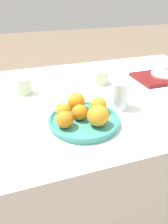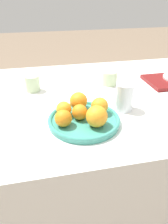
# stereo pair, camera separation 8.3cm
# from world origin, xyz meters

# --- Properties ---
(ground_plane) EXTENTS (12.00, 12.00, 0.00)m
(ground_plane) POSITION_xyz_m (0.00, 0.00, 0.00)
(ground_plane) COLOR #7A6651
(table) EXTENTS (1.46, 0.99, 0.70)m
(table) POSITION_xyz_m (0.00, 0.00, 0.35)
(table) COLOR white
(table) RESTS_ON ground_plane
(fruit_platter) EXTENTS (0.28, 0.28, 0.03)m
(fruit_platter) POSITION_xyz_m (-0.18, -0.24, 0.72)
(fruit_platter) COLOR teal
(fruit_platter) RESTS_ON table
(orange_0) EXTENTS (0.07, 0.07, 0.07)m
(orange_0) POSITION_xyz_m (-0.19, -0.16, 0.76)
(orange_0) COLOR orange
(orange_0) RESTS_ON fruit_platter
(orange_1) EXTENTS (0.08, 0.08, 0.08)m
(orange_1) POSITION_xyz_m (-0.15, -0.30, 0.76)
(orange_1) COLOR orange
(orange_1) RESTS_ON fruit_platter
(orange_2) EXTENTS (0.06, 0.06, 0.06)m
(orange_2) POSITION_xyz_m (-0.26, -0.27, 0.75)
(orange_2) COLOR orange
(orange_2) RESTS_ON fruit_platter
(orange_3) EXTENTS (0.06, 0.06, 0.06)m
(orange_3) POSITION_xyz_m (-0.25, -0.20, 0.75)
(orange_3) COLOR orange
(orange_3) RESTS_ON fruit_platter
(orange_4) EXTENTS (0.06, 0.06, 0.06)m
(orange_4) POSITION_xyz_m (-0.20, -0.24, 0.75)
(orange_4) COLOR orange
(orange_4) RESTS_ON fruit_platter
(orange_5) EXTENTS (0.07, 0.07, 0.07)m
(orange_5) POSITION_xyz_m (-0.11, -0.21, 0.76)
(orange_5) COLOR orange
(orange_5) RESTS_ON fruit_platter
(water_glass) EXTENTS (0.08, 0.08, 0.12)m
(water_glass) POSITION_xyz_m (0.01, -0.17, 0.76)
(water_glass) COLOR silver
(water_glass) RESTS_ON table
(serving_tray) EXTENTS (0.36, 0.21, 0.02)m
(serving_tray) POSITION_xyz_m (0.42, 0.06, 0.71)
(serving_tray) COLOR maroon
(serving_tray) RESTS_ON table
(side_plate) EXTENTS (0.17, 0.17, 0.01)m
(side_plate) POSITION_xyz_m (0.42, 0.06, 0.73)
(side_plate) COLOR silver
(side_plate) RESTS_ON serving_tray
(cup_0) EXTENTS (0.08, 0.08, 0.07)m
(cup_0) POSITION_xyz_m (0.04, 0.11, 0.74)
(cup_0) COLOR #B7CC9E
(cup_0) RESTS_ON table
(cup_1) EXTENTS (0.07, 0.07, 0.08)m
(cup_1) POSITION_xyz_m (-0.37, 0.11, 0.74)
(cup_1) COLOR #B7CC9E
(cup_1) RESTS_ON table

